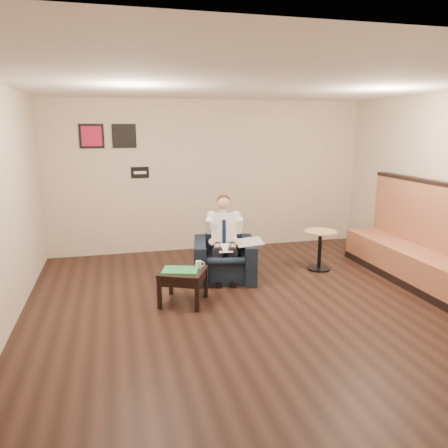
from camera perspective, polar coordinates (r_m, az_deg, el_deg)
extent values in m
plane|color=black|center=(5.82, 4.73, -10.78)|extent=(6.00, 6.00, 0.00)
cube|color=beige|center=(8.29, -1.84, 6.28)|extent=(6.00, 0.02, 2.80)
cube|color=beige|center=(2.85, 25.29, -7.07)|extent=(6.00, 0.02, 2.80)
cube|color=white|center=(5.37, 5.29, 17.83)|extent=(6.00, 6.00, 0.02)
cube|color=black|center=(8.09, -10.91, 6.62)|extent=(0.32, 0.02, 0.20)
cube|color=#BA1640|center=(8.04, -16.90, 10.93)|extent=(0.42, 0.03, 0.42)
cube|color=black|center=(8.04, -12.92, 11.14)|extent=(0.42, 0.03, 0.42)
cube|color=black|center=(6.71, 0.04, -3.51)|extent=(1.08, 1.08, 0.89)
cube|color=white|center=(6.48, 0.14, -3.16)|extent=(0.24, 0.31, 0.01)
cube|color=silver|center=(6.61, 3.32, -2.35)|extent=(0.45, 0.53, 0.01)
cube|color=black|center=(5.89, -5.33, -8.12)|extent=(0.74, 0.74, 0.46)
cube|color=green|center=(5.80, -5.72, -5.99)|extent=(0.53, 0.44, 0.01)
cylinder|color=white|center=(5.86, -3.33, -5.31)|extent=(0.11, 0.11, 0.10)
cube|color=black|center=(5.95, -4.48, -5.51)|extent=(0.16, 0.14, 0.01)
cube|color=#9D5A3C|center=(7.10, 24.12, -1.21)|extent=(0.70, 2.93, 1.50)
cylinder|color=tan|center=(7.35, 12.38, -3.36)|extent=(0.58, 0.58, 0.65)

